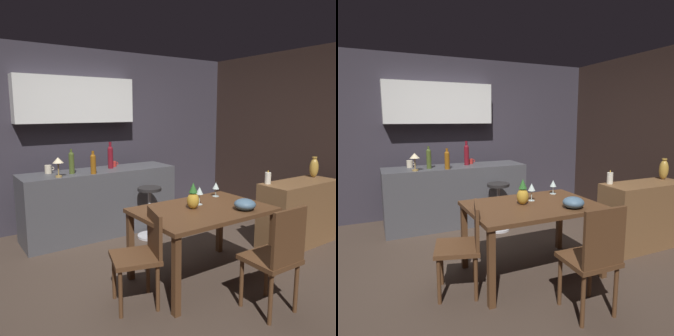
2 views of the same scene
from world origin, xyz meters
TOP-DOWN VIEW (x-y plane):
  - ground_plane at (0.00, 0.00)m, footprint 9.00×9.00m
  - wall_kitchen_back at (-0.06, 2.08)m, footprint 5.20×0.33m
  - wall_side_right at (2.55, 0.30)m, footprint 0.10×4.40m
  - dining_table at (0.13, -0.37)m, footprint 1.32×0.89m
  - kitchen_counter at (-0.19, 1.44)m, footprint 2.10×0.60m
  - sideboard_cabinet at (1.72, -0.36)m, footprint 1.10×0.44m
  - chair_near_window at (-0.62, -0.43)m, footprint 0.50×0.50m
  - chair_by_doorway at (0.22, -1.20)m, footprint 0.41×0.41m
  - bar_stool at (0.29, 0.92)m, footprint 0.34×0.34m
  - wine_glass_left at (0.56, -0.08)m, footprint 0.08×0.08m
  - wine_glass_right at (0.19, -0.24)m, footprint 0.08×0.08m
  - pineapple_centerpiece at (0.04, -0.32)m, footprint 0.12×0.12m
  - fruit_bowl at (0.43, -0.65)m, footprint 0.21×0.21m
  - wine_bottle_olive at (-0.59, 1.38)m, footprint 0.07×0.07m
  - wine_bottle_ruby at (-0.00, 1.48)m, footprint 0.08×0.08m
  - wine_bottle_amber at (-0.37, 1.21)m, footprint 0.07×0.07m
  - cup_red at (0.09, 1.59)m, footprint 0.13×0.10m
  - cup_cream at (-0.83, 1.58)m, footprint 0.12×0.09m
  - counter_lamp at (-0.80, 1.24)m, footprint 0.13×0.13m
  - pillar_candle_tall at (1.29, -0.21)m, footprint 0.07×0.07m
  - vase_brass at (2.13, -0.28)m, footprint 0.11×0.11m

SIDE VIEW (x-z plane):
  - ground_plane at x=0.00m, z-range 0.00..0.00m
  - bar_stool at x=0.29m, z-range 0.02..0.71m
  - sideboard_cabinet at x=1.72m, z-range 0.00..0.82m
  - kitchen_counter at x=-0.19m, z-range 0.00..0.90m
  - chair_near_window at x=-0.62m, z-range 0.05..0.90m
  - chair_by_doorway at x=0.22m, z-range 0.04..0.99m
  - dining_table at x=0.13m, z-range 0.28..1.02m
  - fruit_bowl at x=0.43m, z-range 0.74..0.85m
  - pineapple_centerpiece at x=0.04m, z-range 0.72..0.98m
  - wine_glass_left at x=0.56m, z-range 0.78..0.94m
  - wine_glass_right at x=0.19m, z-range 0.79..0.98m
  - pillar_candle_tall at x=1.29m, z-range 0.81..0.97m
  - cup_red at x=0.09m, z-range 0.90..0.98m
  - vase_brass at x=2.13m, z-range 0.81..1.09m
  - cup_cream at x=-0.83m, z-range 0.90..1.01m
  - wine_bottle_amber at x=-0.37m, z-range 0.89..1.19m
  - wine_bottle_olive at x=-0.59m, z-range 0.89..1.21m
  - wine_bottle_ruby at x=0.00m, z-range 0.89..1.26m
  - counter_lamp at x=-0.80m, z-range 0.97..1.21m
  - wall_side_right at x=2.55m, z-range 0.00..2.60m
  - wall_kitchen_back at x=-0.06m, z-range 0.11..2.71m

